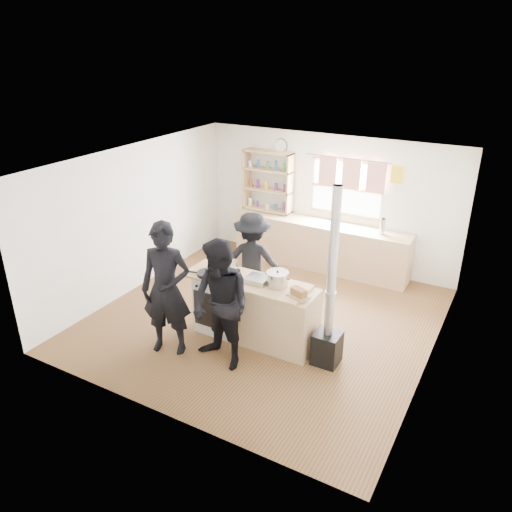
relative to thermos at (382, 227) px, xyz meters
name	(u,v)px	position (x,y,z in m)	size (l,w,h in m)	color
ground	(264,319)	(-1.15, -2.22, -1.04)	(5.00, 5.00, 0.01)	brown
back_counter	(320,245)	(-1.15, 0.00, -0.59)	(3.40, 0.55, 0.90)	tan
shelving_unit	(268,181)	(-2.35, 0.12, 0.47)	(1.00, 0.28, 1.20)	tan
thermos	(382,227)	(0.00, 0.00, 0.00)	(0.10, 0.10, 0.28)	silver
cooking_island	(255,310)	(-1.00, -2.77, -0.57)	(1.97, 0.64, 0.93)	white
skillet_greens	(208,273)	(-1.70, -2.92, -0.08)	(0.38, 0.38, 0.05)	black
roast_tray	(257,279)	(-0.97, -2.76, -0.07)	(0.32, 0.29, 0.07)	silver
stockpot_stove	(230,266)	(-1.50, -2.62, -0.03)	(0.21, 0.21, 0.17)	#BCBCBF
stockpot_counter	(277,279)	(-0.68, -2.72, 0.00)	(0.31, 0.31, 0.23)	#B2B2B4
bread_board	(299,293)	(-0.28, -2.87, -0.06)	(0.33, 0.29, 0.12)	tan
flue_heater	(329,321)	(0.14, -2.82, -0.38)	(0.35, 0.35, 2.50)	black
person_near_left	(166,289)	(-1.91, -3.61, -0.08)	(0.70, 0.46, 1.91)	black
person_near_right	(221,306)	(-1.09, -3.52, -0.14)	(0.87, 0.68, 1.79)	black
person_far	(252,261)	(-1.52, -1.93, -0.23)	(1.04, 0.60, 1.61)	black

